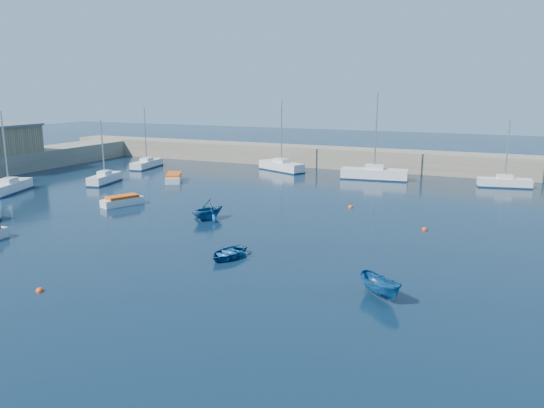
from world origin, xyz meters
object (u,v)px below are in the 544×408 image
at_px(brick_shed_a, 0,140).
at_px(dinghy_right, 381,287).
at_px(sailboat_5, 281,166).
at_px(dinghy_center, 228,253).
at_px(sailboat_2, 9,187).
at_px(sailboat_3, 105,178).
at_px(sailboat_6, 374,174).
at_px(sailboat_7, 504,182).
at_px(sailboat_4, 147,164).
at_px(motorboat_1, 122,201).
at_px(motorboat_2, 174,177).
at_px(dinghy_left, 208,209).

xyz_separation_m(brick_shed_a, dinghy_right, (53.13, -21.36, -3.53)).
xyz_separation_m(sailboat_5, dinghy_center, (11.02, -34.52, -0.33)).
height_order(sailboat_2, sailboat_3, sailboat_2).
height_order(sailboat_6, sailboat_7, sailboat_6).
bearing_deg(sailboat_4, sailboat_2, -104.94).
relative_size(sailboat_4, sailboat_6, 0.80).
relative_size(brick_shed_a, motorboat_1, 1.99).
bearing_deg(sailboat_2, motorboat_2, 27.77).
xyz_separation_m(sailboat_5, sailboat_7, (26.63, -0.75, -0.10)).
bearing_deg(motorboat_2, motorboat_1, -106.11).
bearing_deg(sailboat_7, sailboat_3, 99.74).
relative_size(sailboat_7, motorboat_2, 1.52).
xyz_separation_m(brick_shed_a, sailboat_3, (17.11, -0.83, -3.53)).
relative_size(sailboat_5, motorboat_2, 1.88).
bearing_deg(brick_shed_a, dinghy_center, -23.76).
distance_m(sailboat_7, dinghy_left, 33.72).
relative_size(motorboat_1, dinghy_center, 1.30).
relative_size(sailboat_2, sailboat_7, 1.15).
distance_m(sailboat_7, dinghy_right, 36.67).
bearing_deg(sailboat_6, sailboat_3, 112.21).
bearing_deg(sailboat_5, brick_shed_a, 141.21).
relative_size(motorboat_2, dinghy_left, 1.50).
height_order(sailboat_5, sailboat_7, sailboat_5).
relative_size(sailboat_2, sailboat_4, 1.04).
height_order(brick_shed_a, motorboat_2, brick_shed_a).
relative_size(motorboat_1, motorboat_2, 0.84).
relative_size(brick_shed_a, dinghy_center, 2.59).
bearing_deg(sailboat_3, sailboat_2, -134.35).
distance_m(sailboat_4, motorboat_2, 11.94).
bearing_deg(sailboat_6, sailboat_7, -93.88).
bearing_deg(sailboat_4, motorboat_2, -46.88).
bearing_deg(dinghy_center, sailboat_4, 142.36).
height_order(sailboat_7, dinghy_right, sailboat_7).
bearing_deg(dinghy_right, sailboat_6, 53.67).
bearing_deg(dinghy_left, sailboat_4, 155.57).
relative_size(dinghy_center, dinghy_right, 1.04).
xyz_separation_m(brick_shed_a, motorboat_2, (23.49, 3.47, -3.66)).
xyz_separation_m(sailboat_4, sailboat_6, (30.22, 3.37, 0.15)).
height_order(sailboat_6, dinghy_center, sailboat_6).
height_order(motorboat_2, dinghy_center, motorboat_2).
height_order(sailboat_4, dinghy_left, sailboat_4).
xyz_separation_m(sailboat_3, dinghy_left, (19.34, -9.82, 0.28)).
relative_size(sailboat_2, sailboat_5, 0.92).
xyz_separation_m(sailboat_2, sailboat_5, (19.88, 24.86, 0.05)).
distance_m(sailboat_2, sailboat_6, 39.98).
xyz_separation_m(sailboat_7, motorboat_1, (-31.86, -24.19, -0.11)).
distance_m(sailboat_5, motorboat_1, 25.49).
bearing_deg(sailboat_6, sailboat_2, 119.10).
height_order(brick_shed_a, sailboat_3, sailboat_3).
bearing_deg(brick_shed_a, dinghy_left, -16.29).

